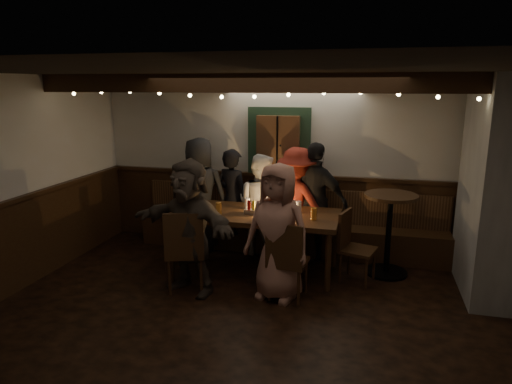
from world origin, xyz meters
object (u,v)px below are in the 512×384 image
(high_top, at_px, (389,224))
(person_d, at_px, (297,203))
(chair_near_left, at_px, (185,247))
(person_g, at_px, (278,232))
(person_b, at_px, (233,200))
(person_e, at_px, (315,201))
(person_a, at_px, (200,194))
(person_c, at_px, (260,205))
(dining_table, at_px, (252,217))
(chair_near_right, at_px, (286,257))
(person_f, at_px, (189,226))
(chair_end, at_px, (352,242))

(high_top, bearing_deg, person_d, 164.02)
(chair_near_left, xyz_separation_m, person_g, (1.10, 0.15, 0.23))
(person_b, distance_m, person_e, 1.26)
(person_a, xyz_separation_m, person_c, (0.95, -0.02, -0.10))
(dining_table, height_order, chair_near_left, chair_near_left)
(high_top, distance_m, person_b, 2.32)
(chair_near_right, xyz_separation_m, person_c, (-0.66, 1.42, 0.22))
(high_top, xyz_separation_m, person_g, (-1.28, -1.04, 0.12))
(person_f, height_order, person_g, person_f)
(dining_table, distance_m, chair_near_left, 1.06)
(chair_near_right, bearing_deg, person_a, 138.25)
(chair_near_right, xyz_separation_m, person_d, (-0.12, 1.47, 0.27))
(high_top, bearing_deg, chair_end, -143.60)
(chair_near_left, relative_size, high_top, 0.94)
(dining_table, relative_size, chair_near_left, 2.22)
(chair_near_right, distance_m, person_d, 1.50)
(person_a, xyz_separation_m, person_d, (1.49, 0.03, -0.05))
(person_g, bearing_deg, person_d, 102.89)
(person_b, height_order, person_d, person_d)
(chair_near_left, height_order, chair_near_right, chair_near_left)
(person_b, height_order, person_e, person_e)
(chair_near_left, bearing_deg, person_d, 54.80)
(chair_near_left, bearing_deg, person_a, 104.45)
(high_top, height_order, person_e, person_e)
(chair_near_right, distance_m, high_top, 1.61)
(person_a, height_order, person_b, person_a)
(chair_near_left, bearing_deg, person_b, 86.28)
(person_f, bearing_deg, person_b, 108.90)
(person_e, bearing_deg, chair_near_right, 104.70)
(chair_near_left, distance_m, person_b, 1.62)
(dining_table, xyz_separation_m, person_f, (-0.56, -0.79, 0.08))
(chair_near_left, xyz_separation_m, person_b, (0.10, 1.61, 0.20))
(person_b, distance_m, person_d, 0.99)
(chair_end, xyz_separation_m, person_g, (-0.82, -0.70, 0.29))
(chair_near_left, bearing_deg, chair_near_right, 4.07)
(person_e, relative_size, person_f, 1.03)
(high_top, xyz_separation_m, person_e, (-1.02, 0.36, 0.15))
(chair_near_right, relative_size, chair_end, 1.04)
(person_e, height_order, person_g, person_e)
(person_f, relative_size, person_g, 1.01)
(dining_table, height_order, high_top, high_top)
(person_b, bearing_deg, chair_near_left, 107.99)
(chair_near_left, distance_m, chair_near_right, 1.22)
(person_a, xyz_separation_m, person_b, (0.50, 0.08, -0.08))
(dining_table, distance_m, person_f, 0.98)
(chair_near_left, relative_size, person_g, 0.63)
(person_b, distance_m, person_c, 0.47)
(dining_table, height_order, person_a, person_a)
(chair_end, distance_m, high_top, 0.59)
(dining_table, bearing_deg, person_b, 123.66)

